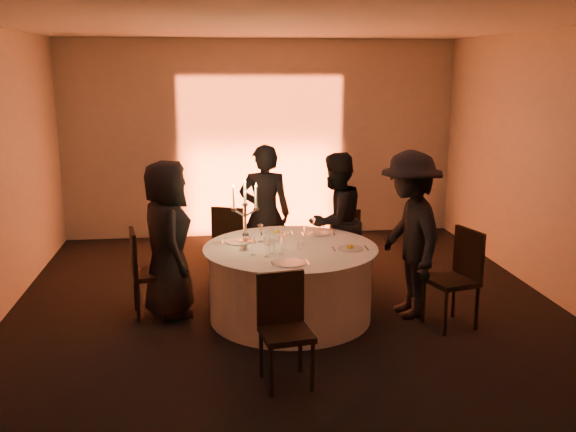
{
  "coord_description": "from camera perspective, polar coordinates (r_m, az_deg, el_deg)",
  "views": [
    {
      "loc": [
        -0.82,
        -6.3,
        2.57
      ],
      "look_at": [
        0.0,
        0.2,
        1.05
      ],
      "focal_mm": 40.0,
      "sensor_mm": 36.0,
      "label": 1
    }
  ],
  "objects": [
    {
      "name": "banquet_table",
      "position": [
        6.72,
        0.21,
        -5.92
      ],
      "size": [
        1.8,
        1.8,
        0.77
      ],
      "color": "black",
      "rests_on": "floor"
    },
    {
      "name": "plate_right",
      "position": [
        6.54,
        5.56,
        -2.81
      ],
      "size": [
        0.36,
        0.26,
        0.08
      ],
      "color": "white",
      "rests_on": "banquet_table"
    },
    {
      "name": "wine_glass_g",
      "position": [
        6.45,
        -0.24,
        -1.87
      ],
      "size": [
        0.07,
        0.07,
        0.19
      ],
      "color": "white",
      "rests_on": "banquet_table"
    },
    {
      "name": "guest_back_left",
      "position": [
        7.73,
        -2.07,
        0.17
      ],
      "size": [
        0.66,
        0.48,
        1.69
      ],
      "primitive_type": "imported",
      "rotation": [
        0.0,
        0.0,
        3.01
      ],
      "color": "black",
      "rests_on": "floor"
    },
    {
      "name": "plate_back_left",
      "position": [
        7.11,
        -1.01,
        -1.47
      ],
      "size": [
        0.36,
        0.28,
        0.08
      ],
      "color": "white",
      "rests_on": "banquet_table"
    },
    {
      "name": "plate_front",
      "position": [
        6.04,
        0.17,
        -4.19
      ],
      "size": [
        0.35,
        0.29,
        0.01
      ],
      "color": "white",
      "rests_on": "banquet_table"
    },
    {
      "name": "wine_glass_d",
      "position": [
        6.7,
        1.44,
        -1.31
      ],
      "size": [
        0.07,
        0.07,
        0.19
      ],
      "color": "white",
      "rests_on": "banquet_table"
    },
    {
      "name": "wine_glass_c",
      "position": [
        7.02,
        2.25,
        -0.64
      ],
      "size": [
        0.07,
        0.07,
        0.19
      ],
      "color": "white",
      "rests_on": "banquet_table"
    },
    {
      "name": "ceiling",
      "position": [
        6.37,
        0.24,
        16.93
      ],
      "size": [
        7.0,
        7.0,
        0.0
      ],
      "primitive_type": "plane",
      "rotation": [
        3.14,
        0.0,
        0.0
      ],
      "color": "white",
      "rests_on": "wall_back"
    },
    {
      "name": "tumbler_a",
      "position": [
        6.5,
        1.13,
        -2.6
      ],
      "size": [
        0.07,
        0.07,
        0.09
      ],
      "primitive_type": "cylinder",
      "color": "white",
      "rests_on": "banquet_table"
    },
    {
      "name": "candelabra",
      "position": [
        6.73,
        -3.82,
        -0.38
      ],
      "size": [
        0.29,
        0.14,
        0.69
      ],
      "color": "silver",
      "rests_on": "banquet_table"
    },
    {
      "name": "wall_right",
      "position": [
        7.45,
        23.82,
        3.68
      ],
      "size": [
        0.0,
        7.0,
        7.0
      ],
      "primitive_type": "plane",
      "rotation": [
        1.57,
        0.0,
        -1.57
      ],
      "color": "beige",
      "rests_on": "floor"
    },
    {
      "name": "floor",
      "position": [
        6.85,
        0.21,
        -8.96
      ],
      "size": [
        7.0,
        7.0,
        0.0
      ],
      "primitive_type": "plane",
      "color": "black",
      "rests_on": "ground"
    },
    {
      "name": "wall_back",
      "position": [
        9.89,
        -2.41,
        6.83
      ],
      "size": [
        7.0,
        0.0,
        7.0
      ],
      "primitive_type": "plane",
      "rotation": [
        1.57,
        0.0,
        0.0
      ],
      "color": "beige",
      "rests_on": "floor"
    },
    {
      "name": "guest_back_right",
      "position": [
        7.52,
        4.22,
        -0.49
      ],
      "size": [
        1.0,
        0.96,
        1.62
      ],
      "primitive_type": "imported",
      "rotation": [
        0.0,
        0.0,
        -2.5
      ],
      "color": "black",
      "rests_on": "floor"
    },
    {
      "name": "tumbler_b",
      "position": [
        6.37,
        -1.46,
        -2.94
      ],
      "size": [
        0.07,
        0.07,
        0.09
      ],
      "primitive_type": "cylinder",
      "color": "white",
      "rests_on": "banquet_table"
    },
    {
      "name": "tumbler_c",
      "position": [
        6.67,
        -1.83,
        -2.2
      ],
      "size": [
        0.07,
        0.07,
        0.09
      ],
      "primitive_type": "cylinder",
      "color": "white",
      "rests_on": "banquet_table"
    },
    {
      "name": "wine_glass_e",
      "position": [
        6.28,
        -3.18,
        -2.3
      ],
      "size": [
        0.07,
        0.07,
        0.19
      ],
      "color": "white",
      "rests_on": "banquet_table"
    },
    {
      "name": "wall_front",
      "position": [
        3.11,
        8.65,
        -7.19
      ],
      "size": [
        7.0,
        0.0,
        7.0
      ],
      "primitive_type": "plane",
      "rotation": [
        -1.57,
        0.0,
        0.0
      ],
      "color": "beige",
      "rests_on": "floor"
    },
    {
      "name": "guest_left",
      "position": [
        6.8,
        -10.67,
        -2.01
      ],
      "size": [
        0.68,
        0.9,
        1.65
      ],
      "primitive_type": "imported",
      "rotation": [
        0.0,
        0.0,
        1.77
      ],
      "color": "black",
      "rests_on": "floor"
    },
    {
      "name": "wine_glass_b",
      "position": [
        6.22,
        -1.92,
        -2.44
      ],
      "size": [
        0.07,
        0.07,
        0.19
      ],
      "color": "white",
      "rests_on": "banquet_table"
    },
    {
      "name": "wine_glass_f",
      "position": [
        6.76,
        -2.47,
        -1.18
      ],
      "size": [
        0.07,
        0.07,
        0.19
      ],
      "color": "white",
      "rests_on": "banquet_table"
    },
    {
      "name": "coffee_cup",
      "position": [
        6.51,
        -3.93,
        -2.76
      ],
      "size": [
        0.11,
        0.11,
        0.07
      ],
      "color": "white",
      "rests_on": "banquet_table"
    },
    {
      "name": "chair_front",
      "position": [
        5.37,
        -0.37,
        -9.41
      ],
      "size": [
        0.46,
        0.46,
        0.92
      ],
      "rotation": [
        0.0,
        0.0,
        0.15
      ],
      "color": "black",
      "rests_on": "floor"
    },
    {
      "name": "plate_left",
      "position": [
        6.78,
        -4.41,
        -2.33
      ],
      "size": [
        0.36,
        0.27,
        0.01
      ],
      "color": "white",
      "rests_on": "banquet_table"
    },
    {
      "name": "chair_back_right",
      "position": [
        8.0,
        4.85,
        -2.12
      ],
      "size": [
        0.52,
        0.52,
        0.86
      ],
      "rotation": [
        0.0,
        0.0,
        -2.6
      ],
      "color": "black",
      "rests_on": "floor"
    },
    {
      "name": "chair_back_left",
      "position": [
        7.98,
        -5.14,
        -1.91
      ],
      "size": [
        0.52,
        0.52,
        0.92
      ],
      "rotation": [
        0.0,
        0.0,
        2.79
      ],
      "color": "black",
      "rests_on": "floor"
    },
    {
      "name": "guest_right",
      "position": [
        6.77,
        10.75,
        -1.65
      ],
      "size": [
        0.72,
        1.17,
        1.75
      ],
      "primitive_type": "imported",
      "rotation": [
        0.0,
        0.0,
        -1.51
      ],
      "color": "black",
      "rests_on": "floor"
    },
    {
      "name": "plate_back_right",
      "position": [
        7.09,
        2.69,
        -1.6
      ],
      "size": [
        0.35,
        0.25,
        0.01
      ],
      "color": "white",
      "rests_on": "banquet_table"
    },
    {
      "name": "uplighter_fixture",
      "position": [
        9.86,
        -2.19,
        -1.76
      ],
      "size": [
        0.25,
        0.12,
        0.1
      ],
      "primitive_type": "cube",
      "color": "black",
      "rests_on": "floor"
    },
    {
      "name": "wine_glass_a",
      "position": [
        6.3,
        -0.56,
        -2.24
      ],
      "size": [
        0.07,
        0.07,
        0.19
      ],
      "color": "white",
      "rests_on": "banquet_table"
    },
    {
      "name": "chair_left",
      "position": [
        6.9,
        -12.6,
        -4.51
      ],
      "size": [
        0.48,
        0.48,
        0.93
      ],
      "rotation": [
        0.0,
        0.0,
        1.76
      ],
      "color": "black",
      "rests_on": "floor"
    },
    {
      "name": "chair_right",
      "position": [
        6.69,
        14.9,
        -4.84
      ],
      "size": [
        0.54,
        0.54,
        1.0
      ],
      "rotation": [
        0.0,
        0.0,
        -1.3
      ],
      "color": "black",
      "rests_on": "floor"
    }
  ]
}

